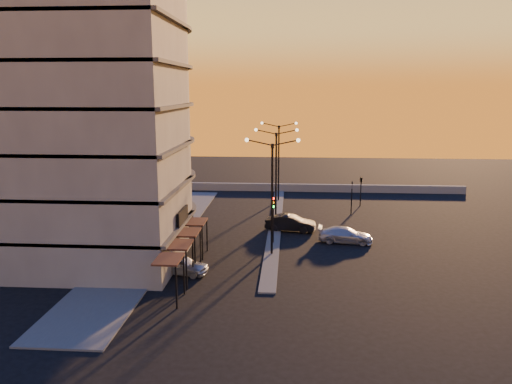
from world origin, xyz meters
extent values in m
plane|color=black|center=(0.00, 0.00, 0.00)|extent=(120.00, 120.00, 0.00)
cube|color=#50504E|center=(-10.50, 4.00, 0.06)|extent=(5.00, 40.00, 0.12)
cube|color=#50504E|center=(0.00, 10.00, 0.06)|extent=(1.20, 36.00, 0.12)
cube|color=slate|center=(2.00, 26.00, 0.50)|extent=(44.00, 0.50, 1.00)
cylinder|color=slate|center=(-14.00, 2.00, 12.50)|extent=(14.00, 14.00, 25.00)
cube|color=slate|center=(-14.00, -3.00, 12.50)|extent=(14.00, 10.00, 25.00)
cylinder|color=black|center=(-14.00, 2.00, 1.60)|extent=(14.16, 14.16, 2.40)
cube|color=black|center=(-6.80, -2.00, 3.60)|extent=(0.15, 3.20, 1.20)
cylinder|color=black|center=(0.00, 0.00, 4.50)|extent=(0.18, 0.18, 9.00)
cube|color=black|center=(0.00, 0.00, 8.90)|extent=(0.25, 0.25, 0.35)
sphere|color=#FFE5B2|center=(-2.00, 0.00, 9.35)|extent=(0.32, 0.32, 0.32)
sphere|color=#FFE5B2|center=(2.00, 0.00, 9.35)|extent=(0.32, 0.32, 0.32)
cylinder|color=black|center=(0.00, 10.00, 4.50)|extent=(0.18, 0.18, 9.00)
cube|color=black|center=(0.00, 10.00, 8.90)|extent=(0.25, 0.25, 0.35)
sphere|color=#FFE5B2|center=(-2.00, 10.00, 9.35)|extent=(0.32, 0.32, 0.32)
sphere|color=#FFE5B2|center=(2.00, 10.00, 9.35)|extent=(0.32, 0.32, 0.32)
cylinder|color=black|center=(0.00, 20.00, 4.50)|extent=(0.18, 0.18, 9.00)
cube|color=black|center=(0.00, 20.00, 8.90)|extent=(0.25, 0.25, 0.35)
sphere|color=#FFE5B2|center=(-2.00, 20.00, 9.35)|extent=(0.32, 0.32, 0.32)
sphere|color=#FFE5B2|center=(2.00, 20.00, 9.35)|extent=(0.32, 0.32, 0.32)
cylinder|color=black|center=(0.00, 3.00, 1.60)|extent=(0.12, 0.12, 3.20)
cube|color=black|center=(0.00, 2.82, 3.75)|extent=(0.28, 0.16, 1.00)
sphere|color=#FF0C05|center=(0.00, 2.72, 4.10)|extent=(0.20, 0.20, 0.20)
sphere|color=orange|center=(0.00, 2.72, 3.75)|extent=(0.20, 0.20, 0.20)
sphere|color=#0CFF26|center=(0.00, 2.72, 3.40)|extent=(0.20, 0.20, 0.20)
cylinder|color=black|center=(8.00, 14.00, 1.40)|extent=(0.12, 0.12, 2.80)
imported|color=black|center=(8.00, 14.00, 3.20)|extent=(0.13, 0.16, 0.80)
cylinder|color=black|center=(9.50, 18.00, 1.40)|extent=(0.12, 0.12, 2.80)
imported|color=black|center=(9.50, 18.00, 3.20)|extent=(0.42, 1.99, 0.80)
imported|color=silver|center=(-6.50, -4.69, 0.70)|extent=(4.39, 2.52, 1.41)
imported|color=black|center=(1.50, 7.13, 0.78)|extent=(4.92, 2.42, 1.55)
imported|color=#B7B8BF|center=(6.33, 3.81, 0.69)|extent=(4.92, 2.47, 1.37)
camera|label=1|loc=(1.46, -38.73, 13.21)|focal=35.00mm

